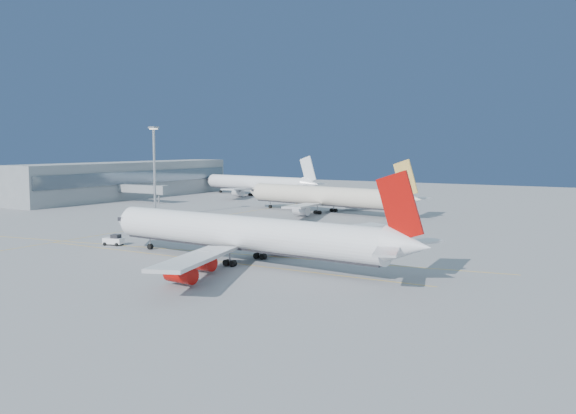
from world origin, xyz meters
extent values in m
plane|color=slate|center=(0.00, 0.00, 0.00)|extent=(500.00, 500.00, 0.00)
cube|color=gray|center=(-115.00, 85.00, 7.50)|extent=(18.00, 110.00, 15.00)
cube|color=#3F4C59|center=(-105.80, 85.00, 9.00)|extent=(0.40, 107.80, 5.00)
cube|color=gray|center=(-95.00, 72.00, 5.20)|extent=(22.00, 3.00, 3.00)
cylinder|color=gray|center=(-86.00, 72.00, 2.60)|extent=(0.70, 0.70, 5.20)
cube|color=gray|center=(-84.00, 72.00, 5.20)|extent=(3.20, 3.60, 3.40)
cube|color=#DAA00C|center=(5.00, -14.00, 0.01)|extent=(90.00, 0.18, 0.02)
cube|color=#DAA00C|center=(0.00, -6.00, 0.01)|extent=(118.86, 16.88, 0.02)
cube|color=#DAA00C|center=(-40.00, 30.00, 0.01)|extent=(0.18, 140.00, 0.02)
cylinder|color=white|center=(11.06, -12.21, 5.71)|extent=(61.83, 11.59, 6.37)
cone|color=white|center=(-21.99, -9.38, 5.71)|extent=(5.47, 6.77, 6.37)
cone|color=white|center=(45.54, -15.16, 6.37)|extent=(8.18, 6.69, 6.05)
cube|color=black|center=(-19.91, -9.55, 6.37)|extent=(2.27, 6.18, 0.77)
cube|color=#B7B7BC|center=(15.09, -30.45, 3.96)|extent=(16.75, 31.75, 0.60)
cube|color=#B7B7BC|center=(18.14, 5.09, 3.96)|extent=(21.21, 30.24, 0.60)
cube|color=#9A0A06|center=(43.90, -15.02, 12.52)|extent=(8.46, 1.21, 11.62)
cylinder|color=gray|center=(-14.06, -10.05, 1.87)|extent=(0.26, 0.26, 2.53)
cylinder|color=black|center=(-14.06, -10.05, 0.60)|extent=(1.27, 0.87, 1.21)
cylinder|color=gray|center=(11.77, -16.79, 1.87)|extent=(0.35, 0.35, 2.53)
cylinder|color=black|center=(11.77, -16.79, 0.60)|extent=(1.29, 1.09, 1.21)
cylinder|color=gray|center=(12.54, -7.81, 1.87)|extent=(0.35, 0.35, 2.53)
cylinder|color=black|center=(12.54, -7.81, 0.60)|extent=(1.29, 1.09, 1.21)
cylinder|color=#9A0A06|center=(11.16, -24.36, 1.90)|extent=(5.49, 3.19, 2.75)
cylinder|color=#9A0A06|center=(14.98, -34.28, 1.90)|extent=(5.49, 3.19, 2.75)
cylinder|color=#9A0A06|center=(13.22, -0.24, 1.90)|extent=(5.49, 3.19, 2.75)
cylinder|color=#9A0A06|center=(18.68, 8.88, 1.90)|extent=(5.49, 3.19, 2.75)
cylinder|color=beige|center=(-16.75, 74.34, 5.60)|extent=(56.84, 15.20, 6.20)
cone|color=beige|center=(-47.04, 79.26, 5.60)|extent=(5.83, 6.91, 6.20)
cone|color=beige|center=(14.93, 69.18, 6.26)|extent=(8.46, 7.04, 5.89)
cube|color=black|center=(-45.00, 78.93, 6.26)|extent=(2.66, 6.10, 0.76)
cube|color=#B7B7BC|center=(-14.31, 56.62, 3.90)|extent=(14.15, 30.79, 0.60)
cube|color=#B7B7BC|center=(-8.82, 90.36, 3.90)|extent=(22.16, 28.12, 0.60)
cube|color=gold|center=(13.32, 69.44, 12.32)|extent=(8.34, 1.83, 11.51)
cylinder|color=gray|center=(-39.65, 78.06, 1.85)|extent=(0.26, 0.26, 2.50)
cylinder|color=black|center=(-39.65, 78.06, 0.60)|extent=(1.30, 0.94, 1.20)
cylinder|color=gray|center=(-16.38, 69.81, 1.85)|extent=(0.35, 0.35, 2.50)
cylinder|color=black|center=(-16.38, 69.81, 0.60)|extent=(1.34, 1.16, 1.20)
cylinder|color=gray|center=(-14.97, 78.51, 1.85)|extent=(0.35, 0.35, 2.50)
cylinder|color=black|center=(-14.97, 78.51, 0.60)|extent=(1.34, 1.16, 1.20)
cylinder|color=#B7B7BC|center=(-16.90, 60.13, 1.86)|extent=(5.59, 3.52, 2.72)
cylinder|color=#B7B7BC|center=(-12.39, 87.86, 1.86)|extent=(5.59, 3.52, 2.72)
cylinder|color=white|center=(-76.69, 124.38, 5.47)|extent=(53.98, 13.61, 6.01)
cone|color=white|center=(-105.59, 128.55, 5.47)|extent=(5.64, 6.64, 6.01)
cone|color=white|center=(-46.41, 120.01, 6.12)|extent=(8.25, 6.73, 5.71)
cube|color=black|center=(-103.57, 128.25, 6.12)|extent=(2.52, 5.90, 0.75)
cube|color=#B7B7BC|center=(-74.14, 107.54, 3.82)|extent=(14.12, 29.29, 0.59)
cube|color=#B7B7BC|center=(-69.49, 139.80, 3.82)|extent=(20.87, 27.08, 0.59)
cube|color=silver|center=(-48.00, 120.24, 12.08)|extent=(8.24, 1.66, 11.36)
cylinder|color=gray|center=(-98.47, 127.52, 1.82)|extent=(0.26, 0.26, 2.47)
cylinder|color=black|center=(-98.47, 127.52, 0.59)|extent=(1.28, 0.91, 1.18)
cylinder|color=gray|center=(-76.24, 119.97, 1.82)|extent=(0.34, 0.34, 2.47)
cylinder|color=black|center=(-76.24, 119.97, 0.59)|extent=(1.31, 1.12, 1.18)
cylinder|color=gray|center=(-75.01, 128.47, 1.82)|extent=(0.34, 0.34, 2.47)
cylinder|color=black|center=(-75.01, 128.47, 0.59)|extent=(1.31, 1.12, 1.18)
cylinder|color=#B7B7BC|center=(-76.72, 110.85, 1.81)|extent=(5.48, 3.39, 2.68)
cylinder|color=#B7B7BC|center=(-72.90, 137.37, 1.81)|extent=(5.48, 3.39, 2.68)
cube|color=white|center=(-25.15, -9.90, 0.98)|extent=(4.74, 3.13, 1.31)
cube|color=black|center=(-24.51, -9.74, 1.96)|extent=(2.12, 2.20, 0.98)
cylinder|color=black|center=(-26.36, -11.36, 0.38)|extent=(0.83, 0.55, 0.76)
cylinder|color=black|center=(-26.90, -9.14, 0.38)|extent=(0.83, 0.55, 0.76)
cylinder|color=black|center=(-23.40, -10.65, 0.38)|extent=(0.83, 0.55, 0.76)
cylinder|color=black|center=(-23.93, -8.43, 0.38)|extent=(0.83, 0.55, 0.76)
cylinder|color=gray|center=(-55.59, 36.83, 13.65)|extent=(0.76, 0.76, 27.29)
cube|color=gray|center=(-55.59, 36.83, 27.51)|extent=(2.40, 2.40, 0.55)
cube|color=white|center=(-55.59, 36.83, 27.07)|extent=(1.75, 1.75, 0.27)
camera|label=1|loc=(80.64, -111.14, 22.33)|focal=40.00mm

